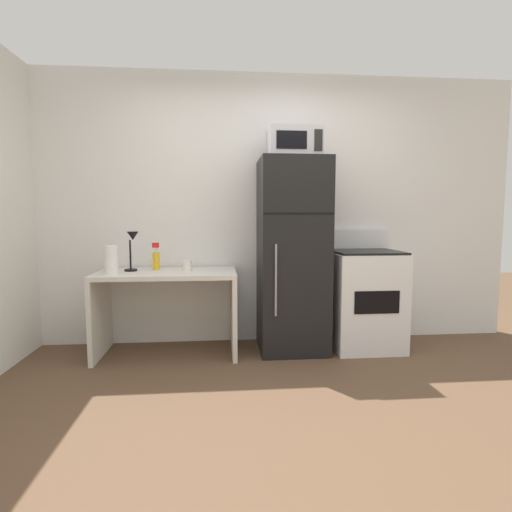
{
  "coord_description": "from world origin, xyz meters",
  "views": [
    {
      "loc": [
        -0.43,
        -2.27,
        1.23
      ],
      "look_at": [
        -0.13,
        1.1,
        0.9
      ],
      "focal_mm": 28.08,
      "sensor_mm": 36.0,
      "label": 1
    }
  ],
  "objects": [
    {
      "name": "wall_back_white",
      "position": [
        0.0,
        1.7,
        1.3
      ],
      "size": [
        5.0,
        0.1,
        2.6
      ],
      "primitive_type": "cube",
      "color": "white",
      "rests_on": "ground"
    },
    {
      "name": "coffee_mug",
      "position": [
        -0.72,
        1.32,
        0.8
      ],
      "size": [
        0.08,
        0.08,
        0.09
      ],
      "primitive_type": "cylinder",
      "color": "white",
      "rests_on": "desk"
    },
    {
      "name": "paper_towel_roll",
      "position": [
        -1.35,
        1.18,
        0.87
      ],
      "size": [
        0.11,
        0.11,
        0.24
      ],
      "primitive_type": "cylinder",
      "color": "white",
      "rests_on": "desk"
    },
    {
      "name": "desk",
      "position": [
        -0.91,
        1.32,
        0.53
      ],
      "size": [
        1.22,
        0.63,
        0.75
      ],
      "color": "silver",
      "rests_on": "ground"
    },
    {
      "name": "oven_range",
      "position": [
        0.92,
        1.33,
        0.47
      ],
      "size": [
        0.63,
        0.61,
        1.1
      ],
      "color": "white",
      "rests_on": "ground"
    },
    {
      "name": "ground_plane",
      "position": [
        0.0,
        0.0,
        0.0
      ],
      "size": [
        12.0,
        12.0,
        0.0
      ],
      "primitive_type": "plane",
      "color": "brown"
    },
    {
      "name": "refrigerator",
      "position": [
        0.23,
        1.34,
        0.88
      ],
      "size": [
        0.61,
        0.61,
        1.75
      ],
      "color": "black",
      "rests_on": "ground"
    },
    {
      "name": "spray_bottle",
      "position": [
        -1.02,
        1.42,
        0.85
      ],
      "size": [
        0.06,
        0.06,
        0.25
      ],
      "color": "yellow",
      "rests_on": "desk"
    },
    {
      "name": "microwave",
      "position": [
        0.23,
        1.32,
        1.88
      ],
      "size": [
        0.46,
        0.35,
        0.26
      ],
      "color": "#B7B7BC",
      "rests_on": "refrigerator"
    },
    {
      "name": "desk_lamp",
      "position": [
        -1.21,
        1.35,
        0.99
      ],
      "size": [
        0.14,
        0.12,
        0.35
      ],
      "color": "black",
      "rests_on": "desk"
    }
  ]
}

